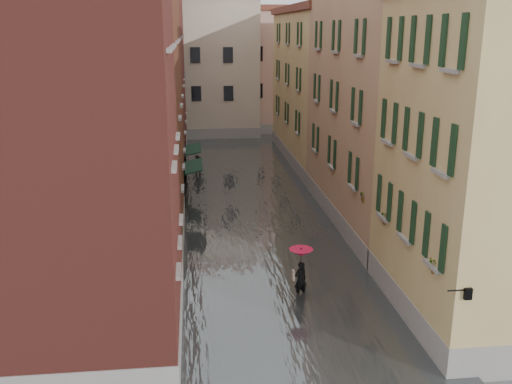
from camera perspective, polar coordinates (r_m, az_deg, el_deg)
ground at (r=22.95m, az=2.83°, el=-10.76°), size 120.00×120.00×0.00m
floodwater at (r=34.92m, az=-0.52°, el=-1.01°), size 10.00×60.00×0.20m
building_left_near at (r=18.97m, az=-17.29°, el=3.63°), size 6.00×8.00×13.00m
building_left_mid at (r=29.72m, az=-13.42°, el=7.70°), size 6.00×14.00×12.50m
building_left_far at (r=44.49m, az=-11.22°, el=11.44°), size 6.00×16.00×14.00m
building_right_near at (r=21.45m, az=22.76°, el=2.42°), size 6.00×8.00×11.50m
building_right_mid at (r=31.23m, az=13.25°, el=8.56°), size 6.00×14.00×13.00m
building_right_far at (r=45.64m, az=6.94°, el=10.16°), size 6.00×16.00×11.50m
building_end_cream at (r=58.34m, az=-6.09°, el=12.18°), size 12.00×9.00×13.00m
building_end_pink at (r=61.09m, az=2.57°, el=11.95°), size 10.00×9.00×12.00m
awning_near at (r=33.72m, az=-6.36°, el=2.45°), size 1.09×3.21×2.80m
awning_far at (r=38.59m, az=-6.39°, el=4.19°), size 1.09×3.33×2.80m
wall_lantern at (r=17.74m, az=20.31°, el=-9.44°), size 0.71×0.22×0.35m
window_planters at (r=22.35m, az=13.57°, el=-2.22°), size 0.59×8.44×0.84m
pedestrian_main at (r=22.68m, az=4.48°, el=-7.53°), size 0.97×0.97×2.06m
pedestrian_far at (r=41.15m, az=-5.81°, el=2.57°), size 0.94×0.84×1.61m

